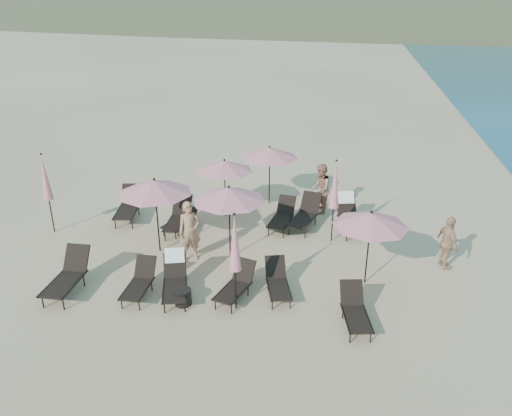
% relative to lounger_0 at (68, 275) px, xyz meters
% --- Properties ---
extents(ground, '(800.00, 800.00, 0.00)m').
position_rel_lounger_0_xyz_m(ground, '(4.49, 0.55, -0.49)').
color(ground, '#D6BA8C').
rests_on(ground, ground).
extents(lounger_0, '(0.76, 1.84, 1.05)m').
position_rel_lounger_0_xyz_m(lounger_0, '(0.00, 0.00, 0.00)').
color(lounger_0, black).
rests_on(lounger_0, ground).
extents(lounger_1, '(0.62, 1.52, 0.87)m').
position_rel_lounger_0_xyz_m(lounger_1, '(1.98, 0.19, -0.08)').
color(lounger_1, black).
rests_on(lounger_1, ground).
extents(lounger_2, '(1.09, 1.80, 1.06)m').
position_rel_lounger_0_xyz_m(lounger_2, '(2.90, 0.40, 0.02)').
color(lounger_2, black).
rests_on(lounger_2, ground).
extents(lounger_3, '(0.95, 1.60, 0.87)m').
position_rel_lounger_0_xyz_m(lounger_3, '(4.54, 0.52, -0.08)').
color(lounger_3, black).
rests_on(lounger_3, ground).
extents(lounger_4, '(0.96, 1.58, 0.85)m').
position_rel_lounger_0_xyz_m(lounger_4, '(5.60, 0.89, -0.09)').
color(lounger_4, black).
rests_on(lounger_4, ground).
extents(lounger_5, '(0.88, 1.61, 0.88)m').
position_rel_lounger_0_xyz_m(lounger_5, '(7.65, -0.07, -0.08)').
color(lounger_5, black).
rests_on(lounger_5, ground).
extents(lounger_6, '(1.05, 1.93, 1.05)m').
position_rel_lounger_0_xyz_m(lounger_6, '(-0.37, 4.77, 0.00)').
color(lounger_6, black).
rests_on(lounger_6, ground).
extents(lounger_7, '(1.05, 1.71, 1.01)m').
position_rel_lounger_0_xyz_m(lounger_7, '(1.84, 4.35, -0.01)').
color(lounger_7, black).
rests_on(lounger_7, ground).
extents(lounger_8, '(0.84, 1.85, 1.03)m').
position_rel_lounger_0_xyz_m(lounger_8, '(1.72, 4.19, -0.01)').
color(lounger_8, black).
rests_on(lounger_8, ground).
extents(lounger_9, '(0.84, 1.70, 0.94)m').
position_rel_lounger_0_xyz_m(lounger_9, '(5.15, 5.05, -0.05)').
color(lounger_9, black).
rests_on(lounger_9, ground).
extents(lounger_10, '(1.07, 1.90, 1.03)m').
position_rel_lounger_0_xyz_m(lounger_10, '(5.92, 5.26, -0.01)').
color(lounger_10, black).
rests_on(lounger_10, ground).
extents(lounger_11, '(1.08, 1.90, 1.12)m').
position_rel_lounger_0_xyz_m(lounger_11, '(7.41, 5.36, 0.05)').
color(lounger_11, black).
rests_on(lounger_11, ground).
extents(umbrella_open_0, '(2.27, 2.27, 2.44)m').
position_rel_lounger_0_xyz_m(umbrella_open_0, '(1.59, 2.66, 1.67)').
color(umbrella_open_0, black).
rests_on(umbrella_open_0, ground).
extents(umbrella_open_1, '(2.19, 2.19, 2.36)m').
position_rel_lounger_0_xyz_m(umbrella_open_1, '(3.87, 2.68, 1.60)').
color(umbrella_open_1, black).
rests_on(umbrella_open_1, ground).
extents(umbrella_open_2, '(2.05, 2.05, 2.21)m').
position_rel_lounger_0_xyz_m(umbrella_open_2, '(7.93, 1.94, 1.46)').
color(umbrella_open_2, black).
rests_on(umbrella_open_2, ground).
extents(umbrella_open_3, '(2.03, 2.03, 2.18)m').
position_rel_lounger_0_xyz_m(umbrella_open_3, '(2.99, 5.61, 1.44)').
color(umbrella_open_3, black).
rests_on(umbrella_open_3, ground).
extents(umbrella_open_4, '(2.14, 2.14, 2.31)m').
position_rel_lounger_0_xyz_m(umbrella_open_4, '(4.36, 7.08, 1.55)').
color(umbrella_open_4, black).
rests_on(umbrella_open_4, ground).
extents(umbrella_closed_0, '(0.32, 0.32, 2.71)m').
position_rel_lounger_0_xyz_m(umbrella_closed_0, '(4.65, 0.04, 1.40)').
color(umbrella_closed_0, black).
rests_on(umbrella_closed_0, ground).
extents(umbrella_closed_1, '(0.33, 0.33, 2.80)m').
position_rel_lounger_0_xyz_m(umbrella_closed_1, '(6.88, 4.35, 1.46)').
color(umbrella_closed_1, black).
rests_on(umbrella_closed_1, ground).
extents(umbrella_closed_2, '(0.33, 0.33, 2.80)m').
position_rel_lounger_0_xyz_m(umbrella_closed_2, '(-2.44, 3.27, 1.46)').
color(umbrella_closed_2, black).
rests_on(umbrella_closed_2, ground).
extents(side_table_0, '(0.44, 0.44, 0.44)m').
position_rel_lounger_0_xyz_m(side_table_0, '(3.25, -0.04, -0.27)').
color(side_table_0, black).
rests_on(side_table_0, ground).
extents(side_table_1, '(0.35, 0.35, 0.45)m').
position_rel_lounger_0_xyz_m(side_table_1, '(4.62, 1.36, -0.26)').
color(side_table_1, black).
rests_on(side_table_1, ground).
extents(beachgoer_a, '(0.82, 0.76, 1.89)m').
position_rel_lounger_0_xyz_m(beachgoer_a, '(2.73, 2.31, 0.45)').
color(beachgoer_a, tan).
rests_on(beachgoer_a, ground).
extents(beachgoer_b, '(0.72, 0.91, 1.86)m').
position_rel_lounger_0_xyz_m(beachgoer_b, '(6.32, 6.59, 0.44)').
color(beachgoer_b, '#AF7A5A').
rests_on(beachgoer_b, ground).
extents(beachgoer_c, '(0.74, 1.04, 1.64)m').
position_rel_lounger_0_xyz_m(beachgoer_c, '(10.24, 3.21, 0.33)').
color(beachgoer_c, tan).
rests_on(beachgoer_c, ground).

